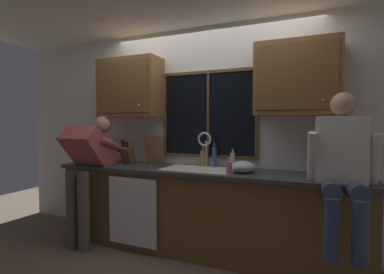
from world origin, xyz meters
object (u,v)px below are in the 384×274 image
(person_sitting_on_counter, at_px, (343,162))
(knife_block, at_px, (128,155))
(bottle_amber_small, at_px, (233,160))
(bottle_green_glass, at_px, (203,158))
(soap_dispenser, at_px, (229,168))
(cutting_board, at_px, (154,150))
(person_standing, at_px, (88,164))
(mixing_bowl, at_px, (243,167))
(bottle_tall_clear, at_px, (214,157))

(person_sitting_on_counter, relative_size, knife_block, 3.92)
(bottle_amber_small, bearing_deg, bottle_green_glass, -175.48)
(person_sitting_on_counter, bearing_deg, bottle_green_glass, 161.20)
(knife_block, height_order, soap_dispenser, knife_block)
(knife_block, bearing_deg, bottle_green_glass, 10.21)
(cutting_board, distance_m, bottle_amber_small, 1.00)
(person_standing, distance_m, knife_block, 0.47)
(person_sitting_on_counter, distance_m, cutting_board, 2.10)
(mixing_bowl, distance_m, bottle_tall_clear, 0.44)
(soap_dispenser, height_order, bottle_green_glass, bottle_green_glass)
(cutting_board, relative_size, bottle_tall_clear, 1.19)
(person_standing, height_order, cutting_board, person_standing)
(person_sitting_on_counter, bearing_deg, cutting_board, 166.70)
(knife_block, height_order, mixing_bowl, knife_block)
(person_sitting_on_counter, bearing_deg, bottle_amber_small, 154.40)
(soap_dispenser, bearing_deg, person_standing, -176.91)
(person_sitting_on_counter, bearing_deg, mixing_bowl, 164.10)
(person_sitting_on_counter, distance_m, bottle_green_glass, 1.48)
(cutting_board, distance_m, bottle_green_glass, 0.66)
(bottle_green_glass, height_order, bottle_tall_clear, bottle_tall_clear)
(soap_dispenser, height_order, bottle_amber_small, bottle_amber_small)
(bottle_green_glass, bearing_deg, bottle_tall_clear, -1.86)
(mixing_bowl, bearing_deg, soap_dispenser, -117.16)
(person_sitting_on_counter, xyz_separation_m, bottle_amber_small, (-1.05, 0.50, -0.09))
(person_sitting_on_counter, xyz_separation_m, cutting_board, (-2.05, 0.48, -0.01))
(bottle_green_glass, relative_size, bottle_amber_small, 1.08)
(person_standing, xyz_separation_m, mixing_bowl, (1.77, 0.27, 0.03))
(person_standing, distance_m, bottle_green_glass, 1.35)
(cutting_board, relative_size, soap_dispenser, 2.02)
(soap_dispenser, xyz_separation_m, bottle_green_glass, (-0.42, 0.40, 0.03))
(mixing_bowl, bearing_deg, knife_block, 177.73)
(soap_dispenser, relative_size, bottle_tall_clear, 0.59)
(bottle_amber_small, bearing_deg, person_sitting_on_counter, -25.60)
(bottle_green_glass, bearing_deg, mixing_bowl, -23.52)
(knife_block, xyz_separation_m, bottle_tall_clear, (1.07, 0.16, 0.01))
(bottle_green_glass, bearing_deg, person_standing, -158.47)
(person_sitting_on_counter, xyz_separation_m, knife_block, (-2.33, 0.31, -0.08))
(cutting_board, relative_size, bottle_amber_small, 1.57)
(person_standing, bearing_deg, bottle_green_glass, 21.53)
(person_standing, bearing_deg, soap_dispenser, 3.09)
(person_sitting_on_counter, height_order, bottle_tall_clear, person_sitting_on_counter)
(soap_dispenser, bearing_deg, bottle_green_glass, 136.41)
(person_standing, relative_size, bottle_tall_clear, 5.13)
(soap_dispenser, bearing_deg, cutting_board, 159.02)
(knife_block, distance_m, bottle_tall_clear, 1.08)
(person_standing, height_order, mixing_bowl, person_standing)
(person_sitting_on_counter, distance_m, bottle_amber_small, 1.17)
(knife_block, bearing_deg, person_sitting_on_counter, -7.55)
(cutting_board, xyz_separation_m, bottle_amber_small, (1.00, 0.02, -0.08))
(person_sitting_on_counter, distance_m, soap_dispenser, 0.98)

